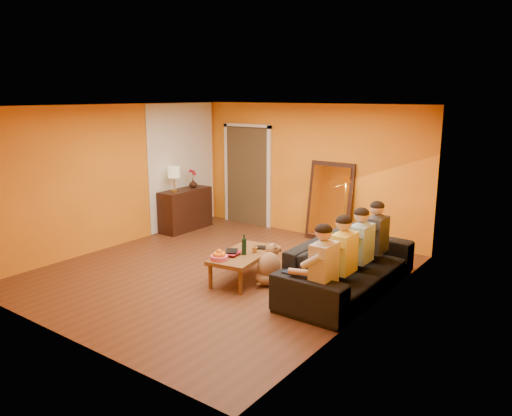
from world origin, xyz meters
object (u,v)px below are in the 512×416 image
Objects in this scene: coffee_table at (244,266)px; dog at (269,264)px; wine_bottle at (244,245)px; person_mid_right at (361,250)px; table_lamp at (174,179)px; sofa at (349,266)px; sideboard at (185,209)px; person_mid_left at (344,260)px; tumbler at (255,250)px; person_far_left at (324,272)px; laptop at (267,249)px; person_far_right at (377,241)px; floor_lamp at (345,222)px; vase at (193,183)px; mirror_frame at (330,202)px.

coffee_table is 1.97× the size of dog.
person_mid_right is at bearing 23.47° from wine_bottle.
table_lamp is 4.37m from sofa.
sideboard is 4.37m from sofa.
wine_bottle is (2.80, -1.64, 0.15)m from sideboard.
person_mid_left reaches higher than wine_bottle.
dog is at bearing -5.85° from tumbler.
sideboard is 0.97× the size of coffee_table.
sideboard is 4.83m from person_far_left.
laptop is (-1.44, 0.27, -0.18)m from person_mid_left.
person_far_left is (4.37, -2.05, 0.18)m from sideboard.
wine_bottle is at bearing 165.13° from person_far_left.
sofa reaches higher than tumbler.
person_far_right is at bearing -1.35° from table_lamp.
table_lamp reaches higher than dog.
floor_lamp reaches higher than sideboard.
person_far_right reaches higher than sideboard.
floor_lamp is 3.68m from vase.
tumbler is (0.12, 0.12, 0.25)m from coffee_table.
coffee_table is 0.85× the size of floor_lamp.
person_mid_right reaches higher than sofa.
person_far_right is at bearing 38.10° from wine_bottle.
person_mid_left is 1.58m from wine_bottle.
person_mid_left is (4.37, -1.20, -0.49)m from table_lamp.
coffee_table is 0.43m from dog.
mirror_frame is 1.41m from floor_lamp.
vase is (-3.66, 0.29, 0.22)m from floor_lamp.
coffee_table is (-1.49, -0.53, -0.17)m from sofa.
person_mid_left is 12.79× the size of tumbler.
person_mid_right is at bearing -8.50° from table_lamp.
mirror_frame is 1.25× the size of person_far_right.
person_mid_left is at bearing -44.64° from laptop.
wine_bottle is 0.86× the size of laptop.
sideboard reaches higher than dog.
person_far_right is 3.94× the size of wine_bottle.
floor_lamp reaches higher than person_far_left.
coffee_table is at bearing -25.08° from table_lamp.
coffee_table is 3.38× the size of laptop.
coffee_table is at bearing -158.70° from person_mid_right.
table_lamp is 4.56m from person_mid_left.
dog is (0.37, -2.58, -0.45)m from mirror_frame.
mirror_frame is at bearing 116.76° from person_far_left.
vase is at bearing 152.21° from person_far_left.
laptop is (-1.44, -0.28, -0.18)m from person_mid_right.
mirror_frame is 2.34m from laptop.
person_mid_right is (4.37, -0.95, 0.18)m from sideboard.
mirror_frame is 2.56m from tumbler.
person_far_right is (0.00, 1.10, 0.00)m from person_mid_left.
table_lamp is (0.00, -0.30, 0.68)m from sideboard.
table_lamp is 3.16m from tumbler.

